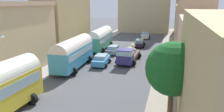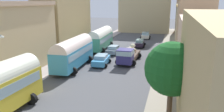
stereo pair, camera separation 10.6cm
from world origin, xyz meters
TOP-DOWN VIEW (x-y plane):
  - ground_plane at (0.00, 27.00)m, footprint 154.00×154.00m
  - sidewalk_left at (-7.25, 27.00)m, footprint 2.50×70.00m
  - sidewalk_right at (7.25, 27.00)m, footprint 2.50×70.00m
  - building_left_1 at (-10.88, 11.54)m, footprint 5.24×14.31m
  - building_left_2 at (-10.89, 26.32)m, footprint 4.78×13.44m
  - building_right_1 at (11.11, 14.50)m, footprint 5.21×11.20m
  - building_right_2 at (10.85, 28.20)m, footprint 5.17×14.38m
  - building_right_3 at (10.94, 41.23)m, footprint 5.36×10.91m
  - building_right_4 at (11.44, 52.94)m, footprint 5.88×10.71m
  - distant_church at (0.00, 54.23)m, footprint 13.92×7.42m
  - parked_bus_1 at (-4.53, 15.90)m, footprint 3.47×9.49m
  - parked_bus_2 at (-4.66, 27.86)m, footprint 3.45×9.79m
  - cargo_truck_0 at (1.92, 20.06)m, footprint 3.04×7.48m
  - car_0 at (1.88, 32.18)m, footprint 2.23×4.30m
  - car_1 at (1.78, 42.01)m, footprint 2.53×4.09m
  - car_2 at (-1.42, 18.08)m, footprint 2.48×4.25m
  - car_3 at (-1.47, 24.92)m, footprint 2.41×3.72m
  - pedestrian_0 at (7.29, 23.89)m, footprint 0.42×0.42m
  - pedestrian_1 at (6.98, 17.38)m, footprint 0.36×0.36m
  - pedestrian_4 at (6.59, 17.97)m, footprint 0.36×0.36m
  - roadside_tree_0 at (7.90, 4.24)m, footprint 3.59×3.59m

SIDE VIEW (x-z plane):
  - ground_plane at x=0.00m, z-range 0.00..0.00m
  - sidewalk_left at x=-7.25m, z-range 0.00..0.14m
  - sidewalk_right at x=7.25m, z-range 0.00..0.14m
  - car_3 at x=-1.47m, z-range 0.01..1.43m
  - car_0 at x=1.88m, z-range 0.01..1.43m
  - car_2 at x=-1.42m, z-range 0.02..1.49m
  - car_1 at x=1.78m, z-range 0.00..1.51m
  - pedestrian_4 at x=6.59m, z-range 0.12..1.83m
  - pedestrian_0 at x=7.29m, z-range 0.14..1.90m
  - pedestrian_1 at x=6.98m, z-range 0.14..1.90m
  - cargo_truck_0 at x=1.92m, z-range 0.03..2.46m
  - parked_bus_2 at x=-4.66m, z-range 0.21..4.06m
  - parked_bus_1 at x=-4.53m, z-range 0.22..4.20m
  - building_right_1 at x=11.11m, z-range 0.00..7.05m
  - building_right_3 at x=10.94m, z-range 0.02..8.02m
  - roadside_tree_0 at x=7.90m, z-range 1.26..7.40m
  - building_left_1 at x=-10.88m, z-range 0.02..8.66m
  - building_right_2 at x=10.85m, z-range 0.04..9.63m
  - building_right_4 at x=11.44m, z-range 0.00..11.48m
  - building_left_2 at x=-10.89m, z-range 0.00..11.52m
  - distant_church at x=0.00m, z-range -3.81..18.13m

